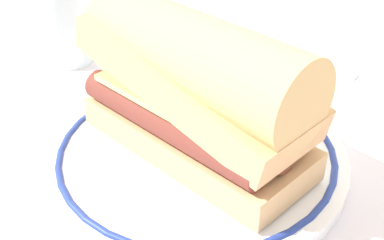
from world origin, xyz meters
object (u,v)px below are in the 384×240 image
drinking_glass (64,23)px  plate (192,155)px  sausage_sandwich (192,87)px  butter_knife (282,52)px

drinking_glass → plate: bearing=-20.3°
sausage_sandwich → butter_knife: bearing=106.7°
plate → sausage_sandwich: sausage_sandwich is taller
plate → drinking_glass: drinking_glass is taller
sausage_sandwich → drinking_glass: sausage_sandwich is taller
sausage_sandwich → plate: bearing=-121.4°
plate → butter_knife: plate is taller
sausage_sandwich → drinking_glass: bearing=171.1°
sausage_sandwich → butter_knife: (-0.02, 0.24, -0.07)m
plate → butter_knife: 0.24m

